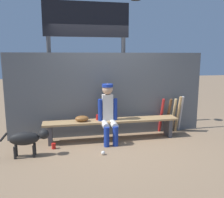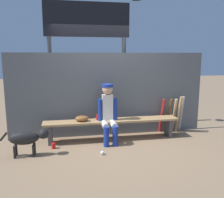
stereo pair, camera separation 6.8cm
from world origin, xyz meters
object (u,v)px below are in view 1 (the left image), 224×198
(bat_aluminum_red, at_px, (161,115))
(bat_aluminum_silver, at_px, (180,114))
(bat_wood_dark, at_px, (168,115))
(bat_wood_natural, at_px, (174,115))
(scoreboard, at_px, (90,34))
(cup_on_bench, at_px, (98,117))
(bat_wood_tan, at_px, (178,114))
(baseball, at_px, (103,153))
(dugout_bench, at_px, (112,124))
(player_seated, at_px, (108,111))
(dog, at_px, (28,139))
(cup_on_ground, at_px, (54,146))
(baseball_glove, at_px, (82,119))

(bat_aluminum_red, height_order, bat_aluminum_silver, bat_aluminum_silver)
(bat_aluminum_red, relative_size, bat_wood_dark, 1.00)
(bat_wood_natural, bearing_deg, scoreboard, 158.29)
(scoreboard, bearing_deg, bat_wood_natural, -21.71)
(bat_wood_dark, distance_m, cup_on_bench, 1.70)
(bat_wood_tan, bearing_deg, scoreboard, 156.70)
(bat_aluminum_silver, height_order, baseball, bat_aluminum_silver)
(dugout_bench, height_order, baseball, dugout_bench)
(bat_aluminum_red, distance_m, bat_wood_natural, 0.31)
(bat_wood_dark, bearing_deg, baseball, -149.27)
(player_seated, bearing_deg, scoreboard, 102.02)
(dog, bearing_deg, bat_wood_natural, 14.92)
(bat_aluminum_red, relative_size, scoreboard, 0.25)
(bat_aluminum_red, bearing_deg, cup_on_ground, -167.05)
(bat_wood_dark, bearing_deg, dog, -164.76)
(player_seated, height_order, bat_wood_natural, player_seated)
(dugout_bench, height_order, bat_wood_tan, bat_wood_tan)
(dugout_bench, xyz_separation_m, player_seated, (-0.10, -0.10, 0.30))
(cup_on_ground, bearing_deg, scoreboard, 56.05)
(cup_on_ground, bearing_deg, baseball, -28.17)
(bat_wood_natural, distance_m, bat_aluminum_silver, 0.16)
(dugout_bench, relative_size, bat_aluminum_red, 3.50)
(cup_on_bench, bearing_deg, bat_wood_natural, 6.54)
(baseball_glove, relative_size, baseball, 3.78)
(bat_aluminum_silver, bearing_deg, baseball_glove, -173.91)
(bat_aluminum_red, xyz_separation_m, dog, (-2.88, -0.85, -0.07))
(scoreboard, bearing_deg, bat_wood_tan, -23.30)
(bat_wood_natural, bearing_deg, cup_on_ground, -168.48)
(dugout_bench, height_order, bat_aluminum_silver, bat_aluminum_silver)
(baseball_glove, distance_m, scoreboard, 2.08)
(bat_aluminum_silver, distance_m, cup_on_ground, 2.99)
(scoreboard, bearing_deg, dugout_bench, -71.76)
(bat_wood_tan, bearing_deg, bat_wood_natural, 125.63)
(dugout_bench, bearing_deg, bat_wood_dark, 10.13)
(cup_on_ground, distance_m, dog, 0.59)
(baseball_glove, distance_m, cup_on_bench, 0.35)
(bat_wood_dark, xyz_separation_m, baseball, (-1.71, -1.02, -0.37))
(cup_on_bench, bearing_deg, dog, -154.66)
(baseball, bearing_deg, player_seated, 71.23)
(baseball, bearing_deg, cup_on_bench, 88.22)
(bat_wood_natural, bearing_deg, bat_wood_dark, -171.77)
(bat_aluminum_red, height_order, bat_wood_dark, bat_aluminum_red)
(bat_wood_natural, bearing_deg, bat_wood_tan, -54.37)
(cup_on_bench, bearing_deg, baseball_glove, -170.07)
(dugout_bench, height_order, scoreboard, scoreboard)
(dugout_bench, distance_m, bat_wood_tan, 1.62)
(cup_on_ground, bearing_deg, bat_wood_dark, 11.71)
(player_seated, distance_m, bat_wood_tan, 1.74)
(dugout_bench, bearing_deg, bat_wood_natural, 9.95)
(dugout_bench, bearing_deg, cup_on_ground, -166.51)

